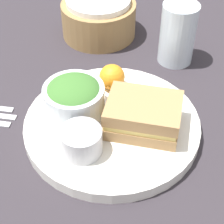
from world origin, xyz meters
TOP-DOWN VIEW (x-y plane):
  - ground_plane at (0.00, 0.00)m, footprint 4.00×4.00m
  - plate at (0.00, 0.00)m, footprint 0.29×0.29m
  - sandwich at (0.05, -0.01)m, footprint 0.13×0.11m
  - salad_bowl at (-0.06, 0.02)m, footprint 0.10×0.10m
  - dressing_cup at (-0.05, -0.06)m, footprint 0.06×0.06m
  - orange_wedge at (0.00, 0.09)m, footprint 0.05×0.05m
  - drink_glass at (0.13, 0.20)m, footprint 0.07×0.07m
  - bread_basket at (-0.03, 0.30)m, footprint 0.16×0.16m

SIDE VIEW (x-z plane):
  - ground_plane at x=0.00m, z-range 0.00..0.00m
  - plate at x=0.00m, z-range 0.00..0.02m
  - bread_basket at x=-0.03m, z-range 0.00..0.09m
  - dressing_cup at x=-0.05m, z-range 0.02..0.06m
  - orange_wedge at x=0.00m, z-range 0.02..0.07m
  - sandwich at x=0.05m, z-range 0.02..0.07m
  - salad_bowl at x=-0.06m, z-range 0.02..0.09m
  - drink_glass at x=0.13m, z-range 0.00..0.12m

